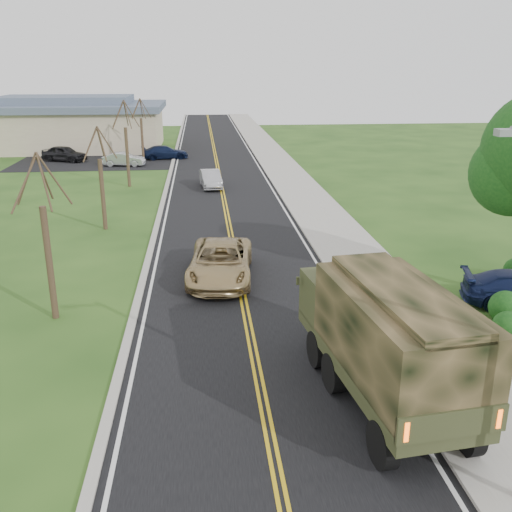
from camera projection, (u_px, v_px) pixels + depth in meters
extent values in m
plane|color=#234316|center=(282.00, 500.00, 12.18)|extent=(160.00, 160.00, 0.00)
cube|color=black|center=(218.00, 171.00, 49.92)|extent=(8.00, 120.00, 0.01)
cube|color=#9E998E|center=(265.00, 170.00, 50.29)|extent=(0.30, 120.00, 0.12)
cube|color=#9E998E|center=(285.00, 169.00, 50.45)|extent=(3.20, 120.00, 0.10)
cube|color=#9E998E|center=(171.00, 171.00, 49.53)|extent=(0.30, 120.00, 0.10)
cube|color=gray|center=(511.00, 132.00, 9.58)|extent=(0.50, 0.22, 0.12)
cylinder|color=#38281C|center=(49.00, 264.00, 20.31)|extent=(0.24, 0.24, 4.20)
cylinder|color=#38281C|center=(54.00, 179.00, 19.51)|extent=(1.01, 0.33, 1.90)
cylinder|color=#38281C|center=(45.00, 179.00, 19.95)|extent=(0.13, 1.29, 1.74)
cylinder|color=#38281C|center=(27.00, 179.00, 19.47)|extent=(0.98, 0.43, 1.90)
cylinder|color=#38281C|center=(24.00, 185.00, 18.88)|extent=(0.79, 1.05, 1.77)
cylinder|color=#38281C|center=(44.00, 182.00, 18.98)|extent=(0.58, 0.90, 1.90)
cylinder|color=#38281C|center=(103.00, 195.00, 31.67)|extent=(0.24, 0.24, 3.96)
cylinder|color=#38281C|center=(107.00, 143.00, 30.92)|extent=(0.96, 0.32, 1.79)
cylinder|color=#38281C|center=(101.00, 143.00, 31.34)|extent=(0.12, 1.22, 1.65)
cylinder|color=#38281C|center=(91.00, 143.00, 30.88)|extent=(0.93, 0.41, 1.79)
cylinder|color=#38281C|center=(90.00, 145.00, 30.32)|extent=(0.75, 0.99, 1.67)
cylinder|color=#38281C|center=(102.00, 144.00, 30.42)|extent=(0.55, 0.85, 1.80)
cylinder|color=#38281C|center=(128.00, 157.00, 42.92)|extent=(0.24, 0.24, 4.44)
cylinder|color=#38281C|center=(132.00, 114.00, 42.07)|extent=(1.07, 0.35, 2.00)
cylinder|color=#38281C|center=(126.00, 114.00, 42.54)|extent=(0.13, 1.36, 1.84)
cylinder|color=#38281C|center=(118.00, 114.00, 42.03)|extent=(1.03, 0.46, 2.00)
cylinder|color=#38281C|center=(118.00, 116.00, 41.41)|extent=(0.83, 1.10, 1.87)
cylinder|color=#38281C|center=(128.00, 114.00, 41.51)|extent=(0.61, 0.95, 2.01)
cylinder|color=#38281C|center=(142.00, 140.00, 54.30)|extent=(0.24, 0.24, 4.08)
cylinder|color=#38281C|center=(145.00, 108.00, 53.52)|extent=(0.99, 0.33, 1.84)
cylinder|color=#38281C|center=(141.00, 109.00, 53.95)|extent=(0.13, 1.25, 1.69)
cylinder|color=#38281C|center=(136.00, 108.00, 53.48)|extent=(0.95, 0.42, 1.85)
cylinder|color=#38281C|center=(136.00, 109.00, 52.91)|extent=(0.77, 1.02, 1.72)
cylinder|color=#38281C|center=(143.00, 109.00, 53.00)|extent=(0.57, 0.88, 1.85)
cube|color=tan|center=(68.00, 129.00, 62.89)|extent=(20.00, 12.00, 4.20)
cube|color=#475466|center=(66.00, 107.00, 62.12)|extent=(21.00, 13.00, 0.70)
cube|color=#475466|center=(65.00, 100.00, 61.90)|extent=(14.00, 8.00, 0.90)
cube|color=black|center=(112.00, 162.00, 54.67)|extent=(18.00, 10.00, 0.02)
cylinder|color=black|center=(383.00, 445.00, 13.06)|extent=(0.50, 1.17, 1.13)
cylinder|color=black|center=(468.00, 432.00, 13.50)|extent=(0.50, 1.17, 1.13)
cylinder|color=black|center=(334.00, 373.00, 16.11)|extent=(0.50, 1.17, 1.13)
cylinder|color=black|center=(404.00, 364.00, 16.56)|extent=(0.50, 1.17, 1.13)
cylinder|color=black|center=(318.00, 349.00, 17.45)|extent=(0.50, 1.17, 1.13)
cylinder|color=black|center=(383.00, 342.00, 17.89)|extent=(0.50, 1.17, 1.13)
cube|color=#363B20|center=(380.00, 363.00, 15.60)|extent=(3.33, 7.46, 0.36)
cube|color=#363B20|center=(346.00, 297.00, 17.75)|extent=(2.69, 2.24, 1.44)
cube|color=black|center=(336.00, 281.00, 18.54)|extent=(2.26, 0.36, 0.72)
cube|color=#363B20|center=(394.00, 371.00, 14.70)|extent=(3.22, 5.73, 0.15)
cube|color=black|center=(398.00, 333.00, 14.36)|extent=(3.22, 5.73, 2.06)
cube|color=black|center=(401.00, 293.00, 14.02)|extent=(2.30, 5.62, 0.26)
cube|color=#363B20|center=(452.00, 424.00, 12.09)|extent=(2.57, 0.43, 0.67)
cube|color=#FF590C|center=(407.00, 432.00, 11.82)|extent=(0.11, 0.05, 0.46)
cube|color=#FF590C|center=(499.00, 419.00, 12.26)|extent=(0.11, 0.05, 0.46)
imported|color=tan|center=(220.00, 262.00, 24.52)|extent=(3.18, 5.93, 1.58)
imported|color=#ABABAF|center=(211.00, 179.00, 43.00)|extent=(1.77, 4.10, 1.31)
imported|color=black|center=(64.00, 154.00, 54.73)|extent=(4.75, 3.42, 1.50)
imported|color=#AEAEB3|center=(124.00, 159.00, 52.24)|extent=(3.94, 1.80, 1.25)
imported|color=black|center=(165.00, 152.00, 56.22)|extent=(4.76, 2.64, 1.31)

